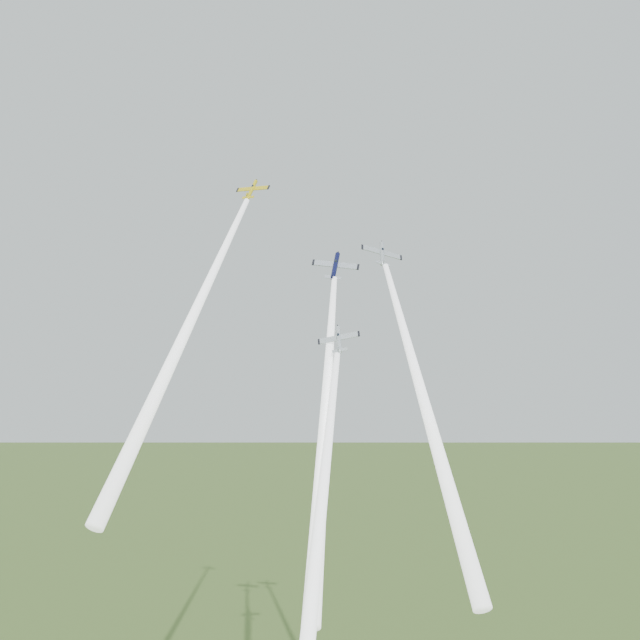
# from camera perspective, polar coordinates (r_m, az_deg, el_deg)

# --- Properties ---
(plane_yellow) EXTENTS (7.35, 6.02, 5.69)m
(plane_yellow) POSITION_cam_1_polar(r_m,az_deg,el_deg) (148.98, -4.86, 9.23)
(plane_yellow) COLOR gold
(smoke_trail_yellow) EXTENTS (9.93, 44.74, 52.29)m
(smoke_trail_yellow) POSITION_cam_1_polar(r_m,az_deg,el_deg) (124.31, -9.63, -1.04)
(smoke_trail_yellow) COLOR white
(plane_navy) EXTENTS (8.72, 7.32, 8.17)m
(plane_navy) POSITION_cam_1_polar(r_m,az_deg,el_deg) (142.39, 1.09, 3.86)
(plane_navy) COLOR #0C0F36
(smoke_trail_navy) EXTENTS (6.77, 42.11, 48.90)m
(smoke_trail_navy) POSITION_cam_1_polar(r_m,az_deg,el_deg) (119.12, 0.35, -7.19)
(smoke_trail_navy) COLOR white
(plane_silver_right) EXTENTS (8.11, 8.77, 8.19)m
(plane_silver_right) POSITION_cam_1_polar(r_m,az_deg,el_deg) (143.08, 4.44, 4.74)
(plane_silver_right) COLOR #ABB3B9
(smoke_trail_silver_right) EXTENTS (18.73, 39.93, 49.16)m
(smoke_trail_silver_right) POSITION_cam_1_polar(r_m,az_deg,el_deg) (120.27, 7.51, -6.12)
(smoke_trail_silver_right) COLOR white
(plane_silver_low) EXTENTS (8.02, 5.51, 7.07)m
(plane_silver_low) POSITION_cam_1_polar(r_m,az_deg,el_deg) (127.49, 1.34, -1.38)
(plane_silver_low) COLOR #B4BDC3
(smoke_trail_silver_low) EXTENTS (4.78, 46.13, 53.59)m
(smoke_trail_silver_low) POSITION_cam_1_polar(r_m,az_deg,el_deg) (105.83, -0.25, -16.33)
(smoke_trail_silver_low) COLOR white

